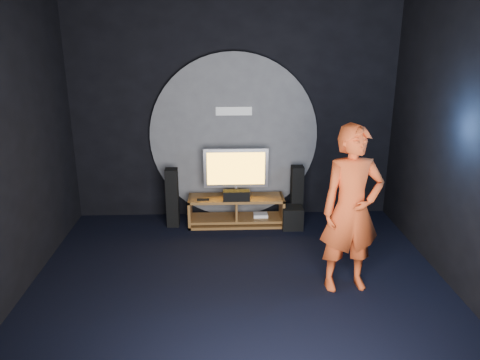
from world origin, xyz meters
The scene contains 13 objects.
floor centered at (0.00, 0.00, 0.00)m, with size 5.00×5.00×0.00m, color black.
back_wall centered at (0.00, 2.50, 1.75)m, with size 5.00×0.04×3.50m, color black.
front_wall centered at (0.00, -2.50, 1.75)m, with size 5.00×0.04×3.50m, color black.
right_wall centered at (2.50, 0.00, 1.75)m, with size 0.04×5.00×3.50m, color black.
wall_disc_panel centered at (0.00, 2.44, 1.30)m, with size 2.60×0.11×2.60m.
media_console centered at (0.03, 2.05, 0.19)m, with size 1.47×0.45×0.45m.
tv centered at (0.02, 2.12, 0.86)m, with size 0.98×0.22×0.75m.
center_speaker centered at (0.02, 1.91, 0.53)m, with size 0.40×0.15×0.15m, color black.
remote centered at (-0.48, 1.93, 0.46)m, with size 0.18×0.05×0.02m, color black.
tower_speaker_left centered at (-0.96, 2.05, 0.46)m, with size 0.18×0.20×0.91m, color black.
tower_speaker_right centered at (0.97, 2.11, 0.46)m, with size 0.18×0.20×0.91m, color black.
subwoofer centered at (0.87, 1.88, 0.17)m, with size 0.31×0.31×0.34m, color black.
player centered at (1.26, 0.15, 0.97)m, with size 0.71×0.47×1.95m, color #D5481D.
Camera 1 is at (-0.20, -4.69, 2.92)m, focal length 35.00 mm.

